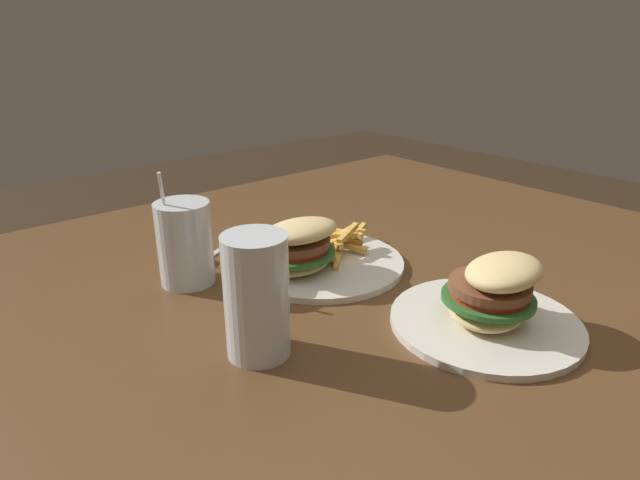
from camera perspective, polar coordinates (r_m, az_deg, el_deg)
name	(u,v)px	position (r m, az deg, el deg)	size (l,w,h in m)	color
dining_table	(356,358)	(0.81, 3.83, -12.44)	(1.48, 1.27, 0.75)	brown
meal_plate_near	(309,252)	(0.85, -1.23, -1.27)	(0.28, 0.28, 0.10)	silver
beer_glass	(257,298)	(0.63, -6.77, -6.18)	(0.08, 0.08, 0.15)	silver
juice_glass	(185,247)	(0.83, -14.18, -0.69)	(0.08, 0.08, 0.18)	silver
spoon	(202,259)	(0.91, -12.50, -2.00)	(0.16, 0.10, 0.01)	silver
meal_plate_far	(490,302)	(0.73, 17.70, -6.36)	(0.25, 0.25, 0.11)	silver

